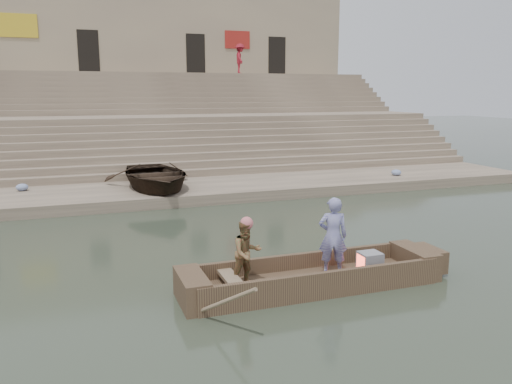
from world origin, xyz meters
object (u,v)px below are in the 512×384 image
rowing_man (247,253)px  beached_rowboat (155,176)px  main_rowboat (312,283)px  pedestrian (240,59)px  television (369,261)px  standing_man (333,236)px

rowing_man → beached_rowboat: size_ratio=0.28×
main_rowboat → pedestrian: bearing=75.6°
main_rowboat → beached_rowboat: size_ratio=1.05×
rowing_man → television: (2.79, -0.08, -0.47)m
television → pedestrian: 25.08m
standing_man → beached_rowboat: standing_man is taller
main_rowboat → television: bearing=-0.0°
beached_rowboat → pedestrian: size_ratio=2.48×
pedestrian → main_rowboat: bearing=177.4°
beached_rowboat → television: bearing=-77.0°
standing_man → beached_rowboat: 10.42m
rowing_man → television: bearing=-11.8°
standing_man → main_rowboat: bearing=28.9°
main_rowboat → pedestrian: (6.14, 23.95, 6.05)m
main_rowboat → standing_man: bearing=8.4°
television → pedestrian: bearing=78.7°
pedestrian → television: bearing=-179.5°
main_rowboat → beached_rowboat: (-1.69, 10.26, 0.78)m
main_rowboat → beached_rowboat: bearing=99.4°
standing_man → rowing_man: bearing=20.4°
main_rowboat → standing_man: size_ratio=2.99×
standing_man → rowing_man: standing_man is taller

